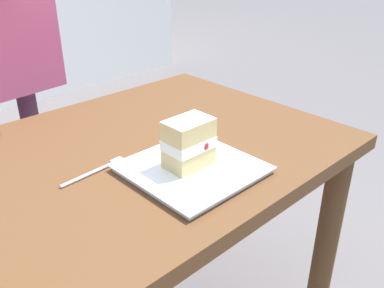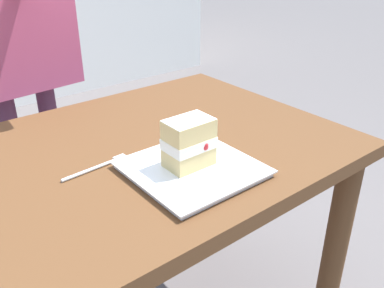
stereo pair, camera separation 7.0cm
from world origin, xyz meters
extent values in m
cylinder|color=brown|center=(0.62, -0.33, 0.36)|extent=(0.07, 0.07, 0.71)
cylinder|color=brown|center=(0.62, 0.33, 0.36)|extent=(0.07, 0.07, 0.71)
cube|color=brown|center=(0.00, 0.00, 0.73)|extent=(1.36, 0.78, 0.04)
cube|color=white|center=(0.18, -0.18, 0.76)|extent=(0.26, 0.26, 0.01)
cube|color=white|center=(0.18, -0.18, 0.77)|extent=(0.27, 0.27, 0.00)
cube|color=#E0C17A|center=(0.18, -0.17, 0.79)|extent=(0.11, 0.07, 0.04)
cube|color=white|center=(0.18, -0.17, 0.83)|extent=(0.11, 0.07, 0.03)
sphere|color=red|center=(0.21, -0.21, 0.83)|extent=(0.01, 0.01, 0.01)
sphere|color=red|center=(0.20, -0.21, 0.83)|extent=(0.01, 0.01, 0.01)
sphere|color=red|center=(0.19, -0.21, 0.82)|extent=(0.02, 0.02, 0.02)
sphere|color=red|center=(0.20, -0.14, 0.82)|extent=(0.01, 0.01, 0.01)
cube|color=#E0C17A|center=(0.18, -0.17, 0.86)|extent=(0.11, 0.07, 0.04)
cube|color=white|center=(0.18, -0.17, 0.88)|extent=(0.10, 0.07, 0.00)
cylinder|color=silver|center=(-0.01, -0.03, 0.76)|extent=(0.14, 0.02, 0.01)
cube|color=silver|center=(0.08, -0.03, 0.76)|extent=(0.03, 0.03, 0.01)
cylinder|color=#5D3049|center=(0.01, 0.67, 0.37)|extent=(0.07, 0.07, 0.75)
cylinder|color=#5D3049|center=(0.16, 0.68, 0.37)|extent=(0.07, 0.07, 0.75)
cube|color=#B7476B|center=(0.08, 0.68, 1.01)|extent=(0.42, 0.21, 0.53)
camera|label=1|loc=(-0.39, -0.79, 1.24)|focal=39.13mm
camera|label=2|loc=(-0.34, -0.83, 1.24)|focal=39.13mm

